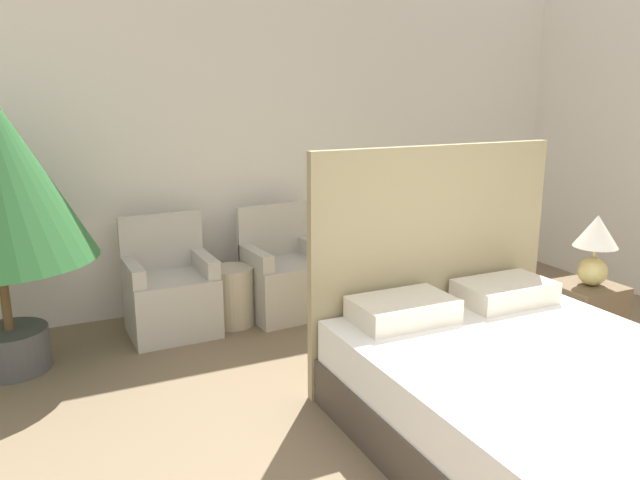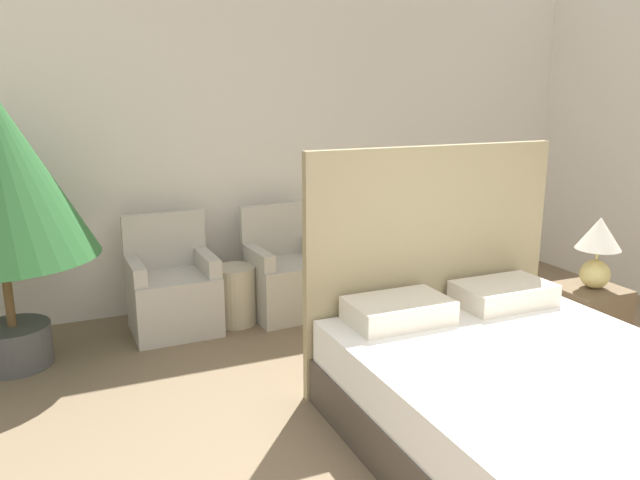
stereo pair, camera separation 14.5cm
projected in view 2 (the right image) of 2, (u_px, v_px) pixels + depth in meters
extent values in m
cube|color=silver|center=(282.00, 138.00, 5.55)|extent=(10.00, 0.06, 2.90)
cube|color=#4C4238|center=(532.00, 429.00, 3.29)|extent=(1.73, 1.96, 0.28)
cube|color=white|center=(536.00, 382.00, 3.23)|extent=(1.69, 1.92, 0.26)
cube|color=tan|center=(430.00, 265.00, 4.04)|extent=(1.76, 0.06, 1.54)
cube|color=silver|center=(398.00, 310.00, 3.69)|extent=(0.60, 0.38, 0.14)
cube|color=silver|center=(503.00, 294.00, 3.99)|extent=(0.60, 0.38, 0.14)
cube|color=#B7B2A8|center=(174.00, 304.00, 4.91)|extent=(0.67, 0.58, 0.47)
cube|color=#B7B2A8|center=(165.00, 240.00, 5.02)|extent=(0.66, 0.07, 0.45)
cube|color=#B7B2A8|center=(135.00, 271.00, 4.72)|extent=(0.11, 0.51, 0.14)
cube|color=#B7B2A8|center=(207.00, 262.00, 4.95)|extent=(0.11, 0.51, 0.14)
cube|color=#B7B2A8|center=(289.00, 288.00, 5.28)|extent=(0.70, 0.61, 0.47)
cube|color=#B7B2A8|center=(276.00, 230.00, 5.39)|extent=(0.66, 0.11, 0.45)
cube|color=#B7B2A8|center=(258.00, 258.00, 5.08)|extent=(0.14, 0.51, 0.14)
cube|color=#B7B2A8|center=(318.00, 250.00, 5.33)|extent=(0.14, 0.51, 0.14)
cylinder|color=#4C4C4C|center=(15.00, 346.00, 4.32)|extent=(0.49, 0.49, 0.29)
cylinder|color=brown|center=(8.00, 292.00, 4.23)|extent=(0.06, 0.06, 0.49)
cube|color=brown|center=(586.00, 325.00, 4.35)|extent=(0.44, 0.41, 0.55)
sphere|color=tan|center=(595.00, 274.00, 4.25)|extent=(0.20, 0.20, 0.20)
cylinder|color=tan|center=(597.00, 254.00, 4.21)|extent=(0.02, 0.02, 0.08)
cone|color=silver|center=(599.00, 233.00, 4.18)|extent=(0.30, 0.30, 0.22)
cylinder|color=#B7AD93|center=(234.00, 295.00, 5.08)|extent=(0.35, 0.35, 0.48)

